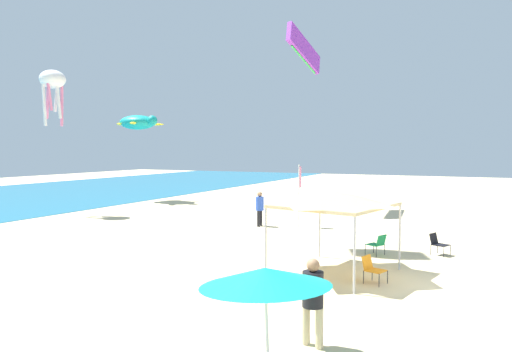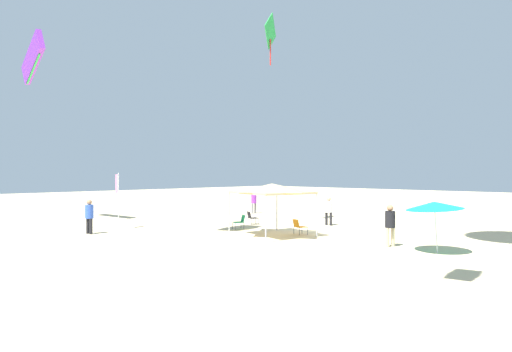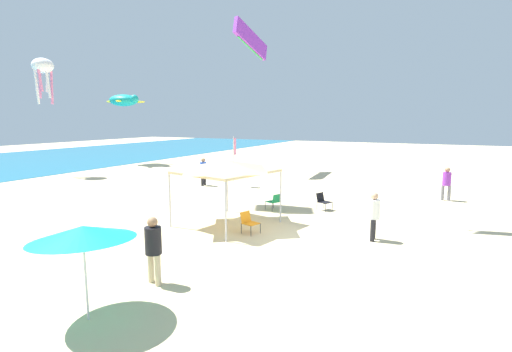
{
  "view_description": "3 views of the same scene",
  "coord_description": "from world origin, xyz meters",
  "px_view_note": "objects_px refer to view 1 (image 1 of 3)",
  "views": [
    {
      "loc": [
        -14.47,
        -0.91,
        4.09
      ],
      "look_at": [
        0.42,
        6.25,
        3.13
      ],
      "focal_mm": 33.32,
      "sensor_mm": 36.0,
      "label": 1
    },
    {
      "loc": [
        -14.44,
        19.94,
        3.25
      ],
      "look_at": [
        1.26,
        3.9,
        3.09
      ],
      "focal_mm": 30.49,
      "sensor_mm": 36.0,
      "label": 2
    },
    {
      "loc": [
        -12.81,
        -4.57,
        4.38
      ],
      "look_at": [
        1.74,
        2.67,
        1.94
      ],
      "focal_mm": 26.85,
      "sensor_mm": 36.0,
      "label": 3
    }
  ],
  "objects_px": {
    "person_far_stroller": "(313,295)",
    "kite_parafoil_purple": "(304,50)",
    "person_beachcomber": "(260,206)",
    "kite_turtle_teal": "(138,122)",
    "folding_chair_near_cooler": "(378,243)",
    "folding_chair_left_of_tent": "(372,268)",
    "kite_octopus_white": "(53,82)",
    "folding_chair_facing_ocean": "(438,243)",
    "banner_flag": "(299,190)",
    "canopy_tent": "(335,199)",
    "beach_umbrella": "(265,277)"
  },
  "relations": [
    {
      "from": "person_far_stroller",
      "to": "kite_turtle_teal",
      "type": "xyz_separation_m",
      "value": [
        20.33,
        21.25,
        5.05
      ]
    },
    {
      "from": "banner_flag",
      "to": "kite_turtle_teal",
      "type": "bearing_deg",
      "value": 68.01
    },
    {
      "from": "folding_chair_left_of_tent",
      "to": "kite_parafoil_purple",
      "type": "distance_m",
      "value": 20.22
    },
    {
      "from": "kite_turtle_teal",
      "to": "kite_parafoil_purple",
      "type": "xyz_separation_m",
      "value": [
        0.51,
        -13.46,
        4.48
      ]
    },
    {
      "from": "folding_chair_near_cooler",
      "to": "kite_turtle_teal",
      "type": "distance_m",
      "value": 24.28
    },
    {
      "from": "banner_flag",
      "to": "kite_octopus_white",
      "type": "relative_size",
      "value": 0.95
    },
    {
      "from": "folding_chair_near_cooler",
      "to": "person_beachcomber",
      "type": "height_order",
      "value": "person_beachcomber"
    },
    {
      "from": "canopy_tent",
      "to": "folding_chair_facing_ocean",
      "type": "relative_size",
      "value": 4.96
    },
    {
      "from": "folding_chair_left_of_tent",
      "to": "banner_flag",
      "type": "distance_m",
      "value": 10.51
    },
    {
      "from": "kite_turtle_teal",
      "to": "kite_parafoil_purple",
      "type": "distance_m",
      "value": 14.2
    },
    {
      "from": "folding_chair_left_of_tent",
      "to": "canopy_tent",
      "type": "bearing_deg",
      "value": 81.98
    },
    {
      "from": "banner_flag",
      "to": "folding_chair_facing_ocean",
      "type": "bearing_deg",
      "value": -118.06
    },
    {
      "from": "folding_chair_facing_ocean",
      "to": "kite_octopus_white",
      "type": "bearing_deg",
      "value": 108.47
    },
    {
      "from": "kite_turtle_teal",
      "to": "person_beachcomber",
      "type": "bearing_deg",
      "value": -15.82
    },
    {
      "from": "folding_chair_left_of_tent",
      "to": "kite_octopus_white",
      "type": "height_order",
      "value": "kite_octopus_white"
    },
    {
      "from": "beach_umbrella",
      "to": "person_far_stroller",
      "type": "relative_size",
      "value": 1.23
    },
    {
      "from": "folding_chair_near_cooler",
      "to": "banner_flag",
      "type": "height_order",
      "value": "banner_flag"
    },
    {
      "from": "folding_chair_left_of_tent",
      "to": "kite_octopus_white",
      "type": "relative_size",
      "value": 0.24
    },
    {
      "from": "person_beachcomber",
      "to": "kite_octopus_white",
      "type": "xyz_separation_m",
      "value": [
        -1.36,
        13.45,
        7.09
      ]
    },
    {
      "from": "folding_chair_near_cooler",
      "to": "kite_turtle_teal",
      "type": "relative_size",
      "value": 0.21
    },
    {
      "from": "canopy_tent",
      "to": "kite_parafoil_purple",
      "type": "xyz_separation_m",
      "value": [
        14.95,
        6.52,
        8.17
      ]
    },
    {
      "from": "folding_chair_facing_ocean",
      "to": "kite_turtle_teal",
      "type": "height_order",
      "value": "kite_turtle_teal"
    },
    {
      "from": "folding_chair_near_cooler",
      "to": "person_beachcomber",
      "type": "bearing_deg",
      "value": -95.83
    },
    {
      "from": "folding_chair_facing_ocean",
      "to": "banner_flag",
      "type": "bearing_deg",
      "value": 84.95
    },
    {
      "from": "kite_turtle_teal",
      "to": "folding_chair_near_cooler",
      "type": "bearing_deg",
      "value": -17.35
    },
    {
      "from": "person_far_stroller",
      "to": "kite_octopus_white",
      "type": "relative_size",
      "value": 0.54
    },
    {
      "from": "banner_flag",
      "to": "person_far_stroller",
      "type": "bearing_deg",
      "value": -158.47
    },
    {
      "from": "folding_chair_facing_ocean",
      "to": "kite_octopus_white",
      "type": "distance_m",
      "value": 23.86
    },
    {
      "from": "person_beachcomber",
      "to": "kite_turtle_teal",
      "type": "distance_m",
      "value": 16.24
    },
    {
      "from": "canopy_tent",
      "to": "kite_octopus_white",
      "type": "distance_m",
      "value": 21.37
    },
    {
      "from": "folding_chair_near_cooler",
      "to": "kite_parafoil_purple",
      "type": "height_order",
      "value": "kite_parafoil_purple"
    },
    {
      "from": "kite_parafoil_purple",
      "to": "kite_turtle_teal",
      "type": "bearing_deg",
      "value": 98.77
    },
    {
      "from": "folding_chair_facing_ocean",
      "to": "person_beachcomber",
      "type": "bearing_deg",
      "value": 93.89
    },
    {
      "from": "folding_chair_left_of_tent",
      "to": "kite_parafoil_purple",
      "type": "relative_size",
      "value": 0.17
    },
    {
      "from": "person_far_stroller",
      "to": "kite_parafoil_purple",
      "type": "distance_m",
      "value": 24.19
    },
    {
      "from": "kite_turtle_teal",
      "to": "folding_chair_facing_ocean",
      "type": "bearing_deg",
      "value": -12.83
    },
    {
      "from": "person_beachcomber",
      "to": "kite_parafoil_purple",
      "type": "xyz_separation_m",
      "value": [
        7.5,
        0.3,
        9.53
      ]
    },
    {
      "from": "folding_chair_left_of_tent",
      "to": "kite_turtle_teal",
      "type": "distance_m",
      "value": 26.77
    },
    {
      "from": "beach_umbrella",
      "to": "person_beachcomber",
      "type": "relative_size",
      "value": 1.24
    },
    {
      "from": "folding_chair_facing_ocean",
      "to": "kite_parafoil_purple",
      "type": "height_order",
      "value": "kite_parafoil_purple"
    },
    {
      "from": "folding_chair_left_of_tent",
      "to": "banner_flag",
      "type": "relative_size",
      "value": 0.25
    },
    {
      "from": "canopy_tent",
      "to": "person_beachcomber",
      "type": "relative_size",
      "value": 2.22
    },
    {
      "from": "beach_umbrella",
      "to": "folding_chair_facing_ocean",
      "type": "xyz_separation_m",
      "value": [
        12.19,
        -1.75,
        -1.46
      ]
    },
    {
      "from": "canopy_tent",
      "to": "folding_chair_near_cooler",
      "type": "bearing_deg",
      "value": -13.64
    },
    {
      "from": "beach_umbrella",
      "to": "folding_chair_left_of_tent",
      "type": "xyz_separation_m",
      "value": [
        7.22,
        -0.28,
        -1.46
      ]
    },
    {
      "from": "kite_turtle_teal",
      "to": "person_far_stroller",
      "type": "bearing_deg",
      "value": -32.61
    },
    {
      "from": "folding_chair_facing_ocean",
      "to": "kite_parafoil_purple",
      "type": "xyz_separation_m",
      "value": [
        10.64,
        9.37,
        10.13
      ]
    },
    {
      "from": "canopy_tent",
      "to": "folding_chair_near_cooler",
      "type": "relative_size",
      "value": 4.96
    },
    {
      "from": "banner_flag",
      "to": "person_beachcomber",
      "type": "height_order",
      "value": "banner_flag"
    },
    {
      "from": "banner_flag",
      "to": "person_far_stroller",
      "type": "xyz_separation_m",
      "value": [
        -13.97,
        -5.51,
        -0.88
      ]
    }
  ]
}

